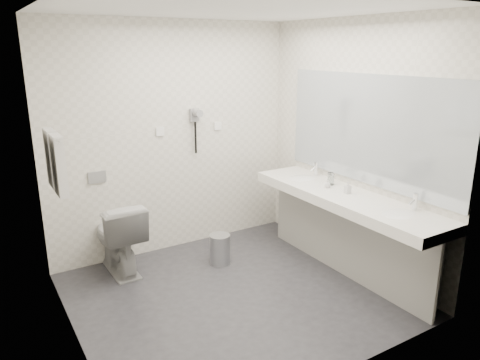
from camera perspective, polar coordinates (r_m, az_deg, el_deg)
floor at (r=4.36m, az=-0.67°, el=-14.17°), size 2.80×2.80×0.00m
ceiling at (r=3.77m, az=-0.80°, el=20.74°), size 2.80×2.80×0.00m
wall_back at (r=5.01m, az=-8.40°, el=5.08°), size 2.80×0.00×2.80m
wall_front at (r=2.88m, az=12.65°, el=-3.48°), size 2.80×0.00×2.80m
wall_left at (r=3.41m, az=-21.40°, el=-1.18°), size 0.00×2.60×2.60m
wall_right at (r=4.73m, az=14.03°, el=4.11°), size 0.00×2.60×2.60m
vanity_counter at (r=4.52m, az=12.98°, el=-2.29°), size 0.55×2.20×0.10m
vanity_panel at (r=4.69m, az=12.87°, el=-7.18°), size 0.03×2.15×0.75m
vanity_post_near at (r=4.11m, az=23.47°, el=-11.62°), size 0.06×0.06×0.75m
vanity_post_far at (r=5.43m, az=5.47°, el=-3.52°), size 0.06×0.06×0.75m
mirror at (r=4.55m, az=15.86°, el=6.07°), size 0.02×2.20×1.05m
basin_near at (r=4.10m, az=19.34°, el=-4.22°), size 0.40×0.31×0.05m
basin_far at (r=4.97m, az=7.80°, el=0.09°), size 0.40×0.31×0.05m
faucet_near at (r=4.22m, az=21.14°, el=-2.54°), size 0.04×0.04×0.15m
faucet_far at (r=5.07m, az=9.55°, el=1.38°), size 0.04×0.04×0.15m
soap_bottle_a at (r=4.50m, az=13.37°, el=-0.94°), size 0.05×0.05×0.12m
soap_bottle_b at (r=4.65m, az=10.92°, el=-0.48°), size 0.09×0.09×0.08m
glass_left at (r=4.74m, az=11.37°, el=0.02°), size 0.08×0.08×0.11m
glass_right at (r=4.80m, az=11.29°, el=0.25°), size 0.08×0.08×0.12m
toilet at (r=4.77m, az=-15.06°, el=-6.85°), size 0.43×0.75×0.76m
flush_plate at (r=4.80m, az=-17.51°, el=0.34°), size 0.18×0.02×0.12m
pedal_bin at (r=4.86m, az=-2.54°, el=-8.74°), size 0.28×0.28×0.31m
bin_lid at (r=4.79m, az=-2.56°, el=-7.00°), size 0.22×0.22×0.02m
towel_rail at (r=3.88m, az=-22.67°, el=5.27°), size 0.02×0.62×0.02m
towel_near at (r=3.79m, az=-21.81°, el=1.71°), size 0.07×0.24×0.48m
towel_far at (r=4.06m, az=-22.53°, el=2.54°), size 0.07×0.24×0.48m
dryer_cradle at (r=5.04m, az=-5.75°, el=8.13°), size 0.10×0.04×0.14m
dryer_barrel at (r=4.98m, az=-5.41°, el=8.38°), size 0.08×0.14×0.08m
dryer_cord at (r=5.07m, az=-5.60°, el=5.31°), size 0.02×0.02×0.35m
switch_plate_a at (r=4.93m, az=-10.00°, el=6.00°), size 0.09×0.02×0.09m
switch_plate_b at (r=5.22m, az=-2.81°, el=6.80°), size 0.09×0.02×0.09m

